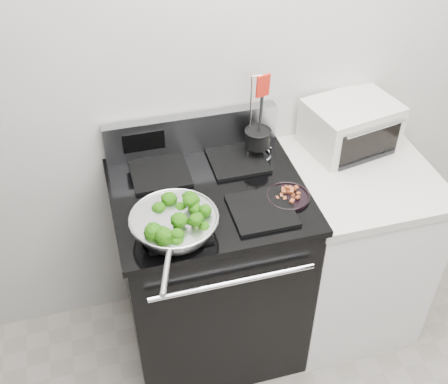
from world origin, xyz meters
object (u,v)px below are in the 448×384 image
object	(u,v)px
skillet	(174,223)
toaster_oven	(350,125)
utensil_holder	(257,143)
gas_range	(210,269)
bacon_plate	(288,195)

from	to	relation	value
skillet	toaster_oven	xyz separation A→B (m)	(0.88, 0.39, 0.03)
skillet	utensil_holder	bearing A→B (deg)	58.00
gas_range	utensil_holder	xyz separation A→B (m)	(0.26, 0.18, 0.53)
skillet	utensil_holder	distance (m)	0.59
toaster_oven	bacon_plate	bearing A→B (deg)	-153.95
gas_range	skillet	xyz separation A→B (m)	(-0.18, -0.20, 0.51)
gas_range	bacon_plate	world-z (taller)	gas_range
gas_range	utensil_holder	world-z (taller)	utensil_holder
skillet	bacon_plate	size ratio (longest dim) A/B	2.92
skillet	utensil_holder	xyz separation A→B (m)	(0.44, 0.39, 0.02)
skillet	toaster_oven	bearing A→B (deg)	40.99
gas_range	utensil_holder	bearing A→B (deg)	34.63
gas_range	toaster_oven	distance (m)	0.91
gas_range	skillet	world-z (taller)	gas_range
skillet	toaster_oven	world-z (taller)	toaster_oven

